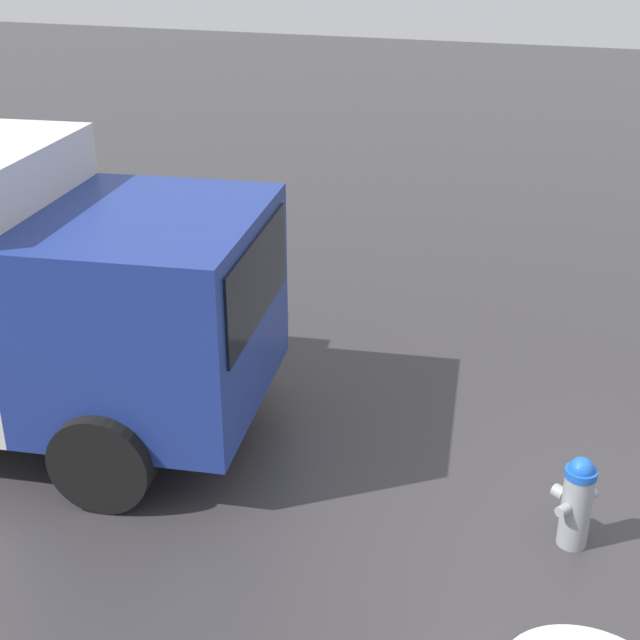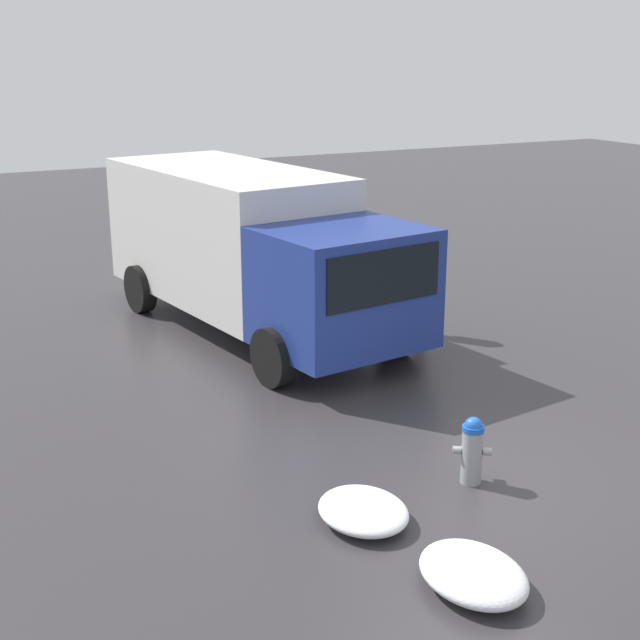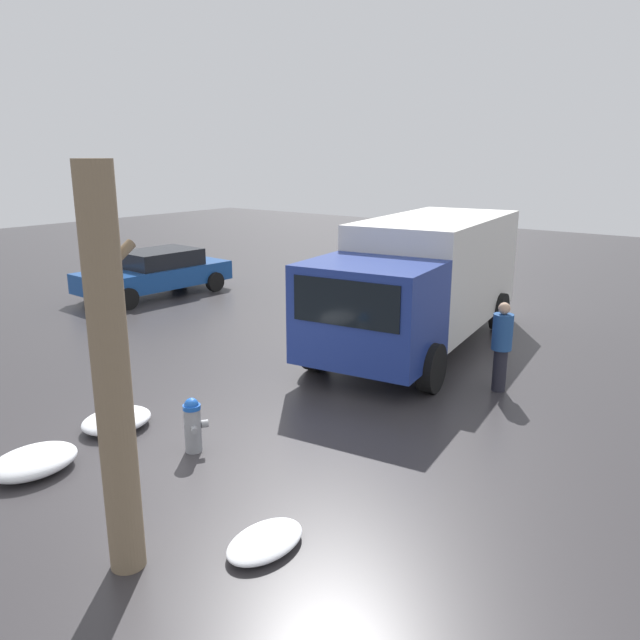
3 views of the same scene
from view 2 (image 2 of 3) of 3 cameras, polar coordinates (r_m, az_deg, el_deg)
name	(u,v)px [view 2 (image 2 of 3)]	position (r m, az deg, el deg)	size (l,w,h in m)	color
ground_plane	(470,482)	(10.61, 9.60, -10.21)	(60.00, 60.00, 0.00)	#333033
fire_hydrant	(472,449)	(10.43, 9.71, -8.16)	(0.37, 0.42, 0.81)	gray
delivery_truck	(250,245)	(15.60, -4.49, 4.83)	(7.36, 3.41, 2.77)	navy
pedestrian	(421,285)	(15.48, 6.46, 2.26)	(0.36, 0.36, 1.63)	#23232D
snow_pile_by_hydrant	(473,574)	(8.70, 9.77, -15.70)	(1.18, 0.91, 0.30)	white
snow_pile_by_tree	(363,511)	(9.63, 2.78, -12.09)	(1.10, 0.92, 0.26)	white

